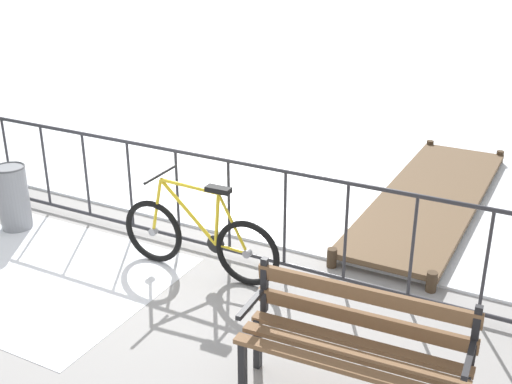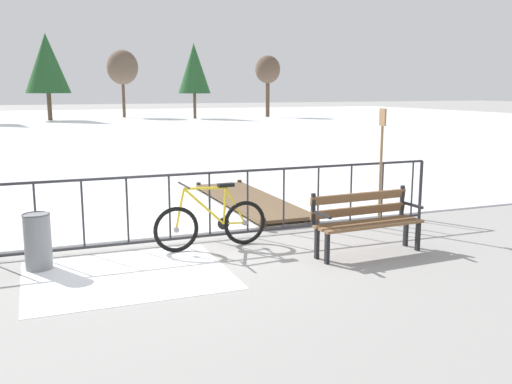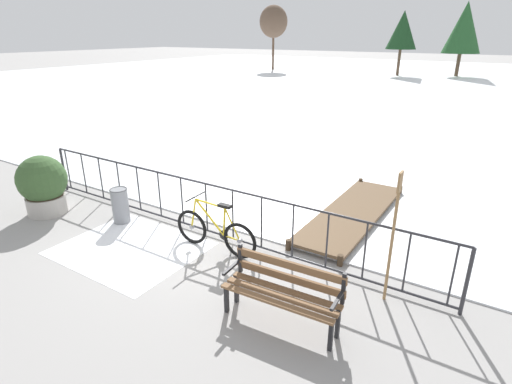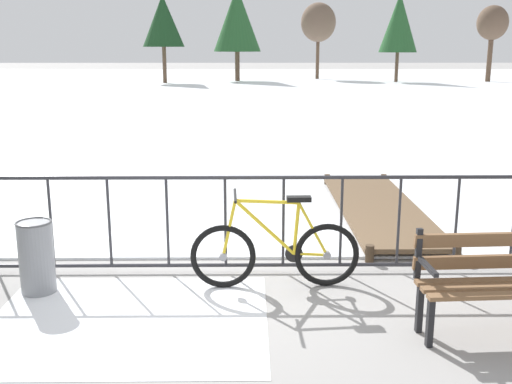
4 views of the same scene
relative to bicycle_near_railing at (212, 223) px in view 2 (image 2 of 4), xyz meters
name	(u,v)px [view 2 (image 2 of 4)]	position (x,y,z in m)	size (l,w,h in m)	color
ground_plane	(171,244)	(-0.52, 0.41, -0.37)	(160.00, 160.00, 0.00)	gray
frozen_pond	(64,127)	(-0.52, 28.81, -0.35)	(80.00, 56.00, 0.03)	white
snow_patch	(127,275)	(-1.35, -0.79, -0.36)	(2.48, 2.04, 0.01)	white
railing_fence	(170,208)	(-0.52, 0.41, 0.19)	(9.06, 0.06, 1.07)	#2D2D33
bicycle_near_railing	(212,223)	(0.00, 0.00, 0.00)	(1.71, 0.52, 0.97)	black
park_bench	(365,217)	(1.95, -1.02, 0.14)	(1.62, 0.57, 0.89)	brown
trash_bin	(38,241)	(-2.36, -0.11, 0.00)	(0.35, 0.35, 0.73)	gray
oar_upright	(381,160)	(2.99, 0.19, 0.77)	(0.04, 0.16, 1.98)	#937047
wooden_dock	(249,200)	(1.59, 2.65, -0.25)	(1.10, 3.98, 0.20)	brown
tree_far_west	(268,70)	(15.64, 35.34, 3.37)	(2.01, 2.01, 4.92)	brown
tree_west_mid	(47,63)	(-1.05, 36.20, 3.68)	(3.15, 3.15, 6.17)	brown
tree_far_east	(194,69)	(9.43, 35.00, 3.42)	(2.47, 2.47, 5.67)	brown
tree_extra	(122,68)	(4.63, 38.79, 3.56)	(2.45, 2.45, 5.30)	brown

